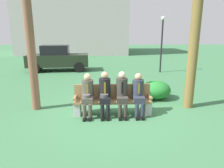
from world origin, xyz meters
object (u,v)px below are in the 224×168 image
park_bench (113,100)px  street_lamp (162,38)px  seated_man_leftmost (87,93)px  seated_man_centerleft (105,92)px  seated_man_centerright (122,91)px  shrub_near_bench (156,90)px  building_backdrop (75,15)px  seated_man_rightmost (138,92)px  parked_car_near (58,58)px

park_bench → street_lamp: bearing=63.3°
seated_man_leftmost → seated_man_centerleft: size_ratio=0.96×
seated_man_centerright → street_lamp: street_lamp is taller
seated_man_leftmost → shrub_near_bench: 2.90m
seated_man_centerright → seated_man_centerleft: bearing=-179.3°
building_backdrop → street_lamp: bearing=-63.3°
seated_man_centerright → building_backdrop: size_ratio=0.10×
seated_man_centerright → shrub_near_bench: seated_man_centerright is taller
seated_man_rightmost → building_backdrop: bearing=102.0°
seated_man_centerleft → street_lamp: bearing=62.2°
seated_man_rightmost → street_lamp: bearing=69.1°
seated_man_centerleft → seated_man_centerright: (0.51, 0.01, 0.00)m
seated_man_leftmost → seated_man_centerright: size_ratio=0.96×
park_bench → shrub_near_bench: 2.19m
shrub_near_bench → building_backdrop: building_backdrop is taller
building_backdrop → seated_man_centerleft: bearing=-80.6°
seated_man_rightmost → shrub_near_bench: 1.81m
seated_man_rightmost → street_lamp: 7.47m
seated_man_rightmost → building_backdrop: (-4.46, 20.93, 3.99)m
shrub_near_bench → seated_man_leftmost: bearing=-148.2°
seated_man_centerleft → shrub_near_bench: bearing=38.0°
parked_car_near → seated_man_leftmost: bearing=-72.0°
seated_man_centerleft → building_backdrop: (-3.47, 20.93, 3.97)m
seated_man_centerright → parked_car_near: (-3.52, 7.67, 0.10)m
seated_man_rightmost → parked_car_near: 8.66m
street_lamp → building_backdrop: bearing=116.7°
parked_car_near → building_backdrop: building_backdrop is taller
park_bench → seated_man_leftmost: seated_man_leftmost is taller
seated_man_centerright → building_backdrop: 21.66m
seated_man_leftmost → seated_man_centerleft: bearing=0.5°
seated_man_rightmost → street_lamp: size_ratio=0.37×
street_lamp → building_backdrop: 15.97m
seated_man_centerright → seated_man_rightmost: size_ratio=1.04×
shrub_near_bench → seated_man_rightmost: bearing=-121.8°
seated_man_centerleft → park_bench: bearing=29.7°
seated_man_centerleft → building_backdrop: building_backdrop is taller
seated_man_rightmost → street_lamp: street_lamp is taller
building_backdrop → seated_man_centerright: bearing=-79.2°
park_bench → parked_car_near: (-3.25, 7.54, 0.40)m
seated_man_rightmost → shrub_near_bench: seated_man_rightmost is taller
street_lamp → seated_man_centerleft: bearing=-117.8°
park_bench → building_backdrop: 21.55m
seated_man_centerleft → seated_man_leftmost: bearing=-179.5°
park_bench → seated_man_rightmost: size_ratio=1.84×
seated_man_rightmost → building_backdrop: 21.77m
seated_man_centerleft → shrub_near_bench: (1.93, 1.51, -0.39)m
seated_man_centerleft → seated_man_rightmost: seated_man_centerleft is taller
park_bench → seated_man_leftmost: 0.80m
seated_man_rightmost → parked_car_near: bearing=117.6°
park_bench → building_backdrop: bearing=100.1°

